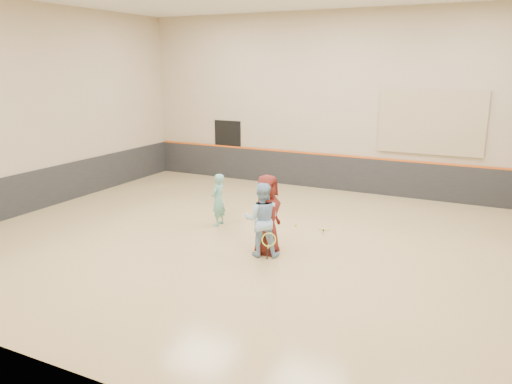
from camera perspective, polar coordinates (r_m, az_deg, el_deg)
The scene contains 14 objects.
room at distance 11.98m, azimuth 1.47°, elevation -2.27°, with size 15.04×12.04×6.22m.
wainscot_back at distance 17.47m, azimuth 9.75°, elevation 2.11°, with size 14.90×0.04×1.20m, color #232326.
wainscot_left at distance 16.52m, azimuth -22.75°, elevation 0.48°, with size 0.04×11.90×1.20m, color #232326.
accent_stripe at distance 17.34m, azimuth 9.82°, elevation 4.11°, with size 14.90×0.03×0.06m, color #D85914.
acoustic_panel at distance 16.59m, azimuth 19.37°, elevation 7.52°, with size 3.20×0.08×2.00m, color tan.
doorway at distance 19.12m, azimuth -3.23°, elevation 4.87°, with size 1.10×0.05×2.20m, color black.
girl at distance 13.45m, azimuth -4.35°, elevation -0.89°, with size 0.52×0.34×1.43m, color #67B3A4.
instructor at distance 11.25m, azimuth 0.68°, elevation -3.16°, with size 0.83×0.65×1.71m, color #98C4EB.
young_man at distance 11.40m, azimuth 1.30°, elevation -2.55°, with size 0.90×0.59×1.85m, color maroon.
held_racket at distance 10.98m, azimuth 1.47°, elevation -5.47°, with size 0.41×0.41×0.62m, color #CBE432, non-canonical shape.
spare_racket at distance 13.35m, azimuth 7.75°, elevation -3.94°, with size 0.64×0.64×0.16m, color yellow, non-canonical shape.
ball_under_racket at distance 11.99m, azimuth 1.72°, elevation -6.19°, with size 0.07×0.07×0.07m, color #BACD2F.
ball_in_hand at distance 11.17m, azimuth 2.06°, elevation -1.39°, with size 0.07×0.07×0.07m, color #BFCF30.
ball_beside_spare at distance 13.55m, azimuth 4.55°, elevation -3.78°, with size 0.07×0.07×0.07m, color #E1EC37.
Camera 1 is at (4.81, -10.42, 4.23)m, focal length 35.00 mm.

